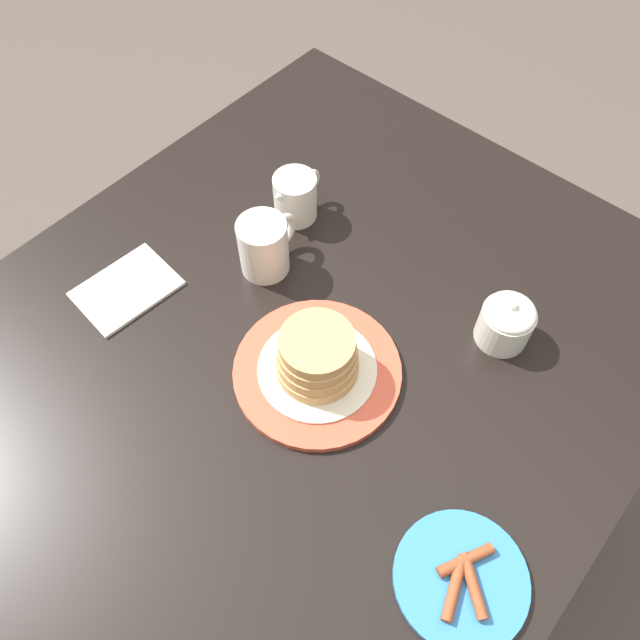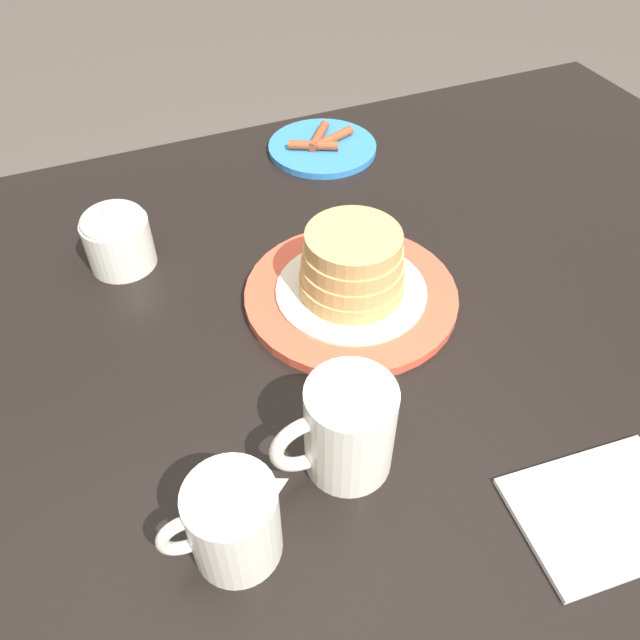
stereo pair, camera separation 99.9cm
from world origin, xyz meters
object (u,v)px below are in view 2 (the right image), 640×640
(side_plate_bacon, at_px, (322,146))
(creamer_pitcher, at_px, (234,521))
(coffee_mug, at_px, (346,429))
(napkin, at_px, (604,512))
(pancake_plate, at_px, (352,278))
(sugar_bowl, at_px, (117,237))

(side_plate_bacon, height_order, creamer_pitcher, creamer_pitcher)
(side_plate_bacon, xyz_separation_m, coffee_mug, (0.20, 0.52, 0.04))
(napkin, bearing_deg, coffee_mug, -36.11)
(side_plate_bacon, height_order, coffee_mug, coffee_mug)
(creamer_pitcher, bearing_deg, coffee_mug, -160.67)
(coffee_mug, height_order, napkin, coffee_mug)
(creamer_pitcher, bearing_deg, napkin, 162.43)
(pancake_plate, height_order, side_plate_bacon, pancake_plate)
(pancake_plate, relative_size, sugar_bowl, 2.79)
(pancake_plate, height_order, sugar_bowl, pancake_plate)
(coffee_mug, relative_size, napkin, 0.71)
(coffee_mug, relative_size, sugar_bowl, 1.29)
(creamer_pitcher, distance_m, napkin, 0.32)
(pancake_plate, bearing_deg, creamer_pitcher, 48.16)
(side_plate_bacon, distance_m, coffee_mug, 0.55)
(pancake_plate, relative_size, napkin, 1.53)
(creamer_pitcher, bearing_deg, pancake_plate, -131.84)
(creamer_pitcher, relative_size, napkin, 0.69)
(side_plate_bacon, bearing_deg, sugar_bowl, 24.76)
(coffee_mug, bearing_deg, napkin, 143.89)
(creamer_pitcher, height_order, napkin, creamer_pitcher)
(coffee_mug, bearing_deg, creamer_pitcher, 19.33)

